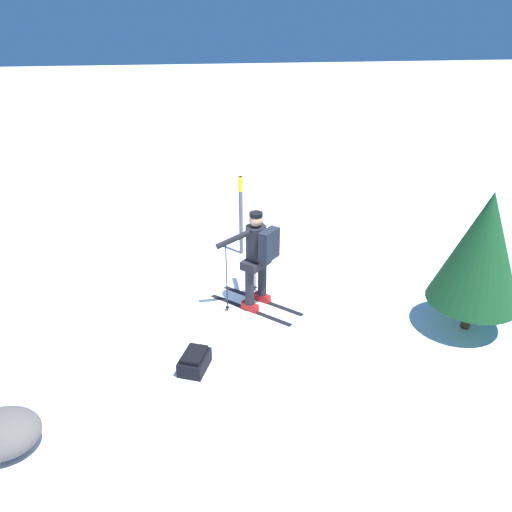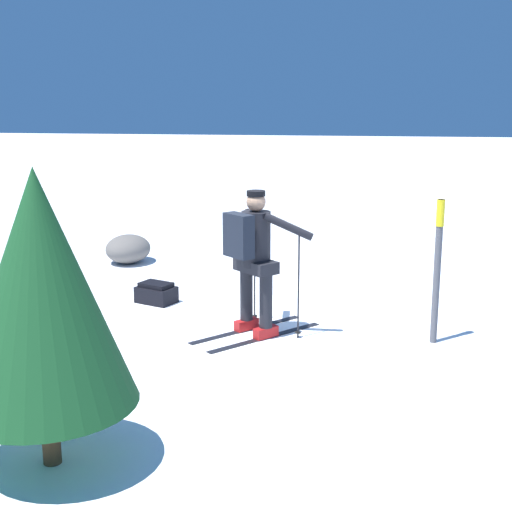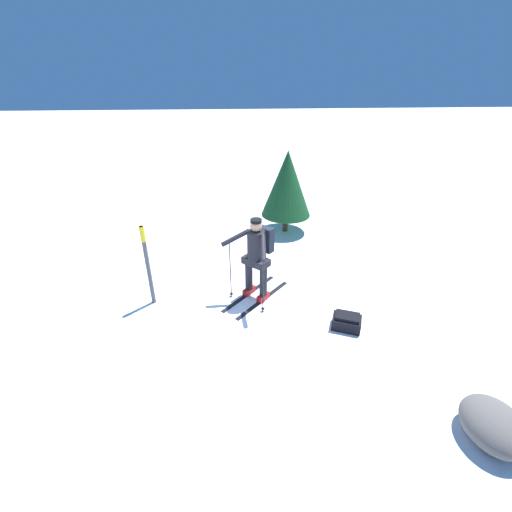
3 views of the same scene
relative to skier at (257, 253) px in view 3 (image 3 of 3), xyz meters
The scene contains 6 objects.
ground_plane 1.22m from the skier, ahead, with size 80.00×80.00×0.00m, color white.
skier is the anchor object (origin of this frame).
dropped_backpack 2.05m from the skier, 53.89° to the left, with size 0.51×0.59×0.28m.
trail_marker 2.05m from the skier, 88.81° to the right, with size 0.09×0.09×1.64m.
rock_boulder 4.28m from the skier, 38.67° to the left, with size 0.86×0.73×0.47m, color #5B5651.
pine_tree 3.38m from the skier, 161.33° to the left, with size 1.36×1.36×2.27m.
Camera 3 is at (5.01, -0.40, 4.04)m, focal length 24.00 mm.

